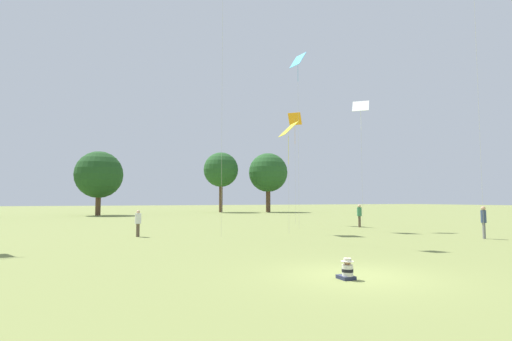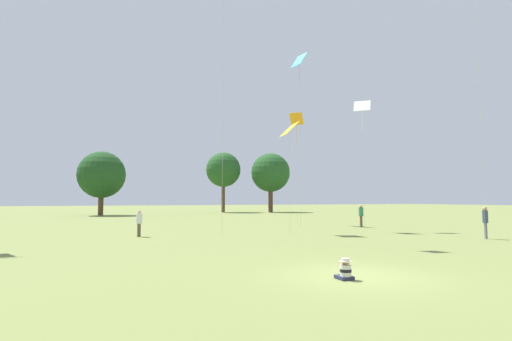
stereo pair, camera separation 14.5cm
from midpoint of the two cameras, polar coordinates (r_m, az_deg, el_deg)
name	(u,v)px [view 2 (the right image)]	position (r m, az deg, el deg)	size (l,w,h in m)	color
ground_plane	(356,276)	(12.27, 14.38, -14.40)	(300.00, 300.00, 0.00)	olive
seated_toddler	(345,270)	(11.62, 12.99, -13.72)	(0.41, 0.51, 0.60)	#282D47
person_standing_0	(485,219)	(26.13, 30.07, -5.98)	(0.40, 0.40, 1.83)	slate
person_standing_1	(139,221)	(25.00, -16.19, -6.93)	(0.49, 0.49, 1.58)	brown
person_standing_2	(361,214)	(33.22, 14.89, -5.98)	(0.42, 0.42, 1.82)	brown
kite_0	(362,108)	(31.44, 15.05, 8.59)	(1.45, 1.42, 9.73)	white
kite_1	(296,121)	(37.07, 5.91, 7.02)	(1.26, 1.27, 10.14)	orange
kite_3	(289,131)	(27.12, 4.95, 5.66)	(1.13, 1.44, 7.42)	yellow
kite_5	(299,64)	(32.77, 6.32, 14.89)	(0.91, 1.38, 13.76)	#339EDB
distant_tree_0	(223,170)	(70.77, -4.62, 0.09)	(6.11, 6.11, 10.58)	brown
distant_tree_1	(270,173)	(71.66, 2.14, -0.32)	(6.97, 6.97, 10.57)	brown
distant_tree_3	(102,175)	(60.68, -21.13, -0.58)	(6.63, 6.63, 9.07)	brown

